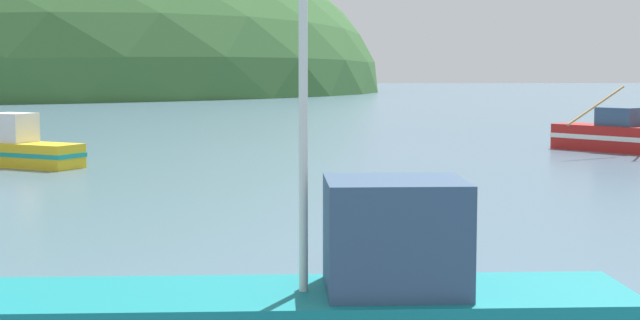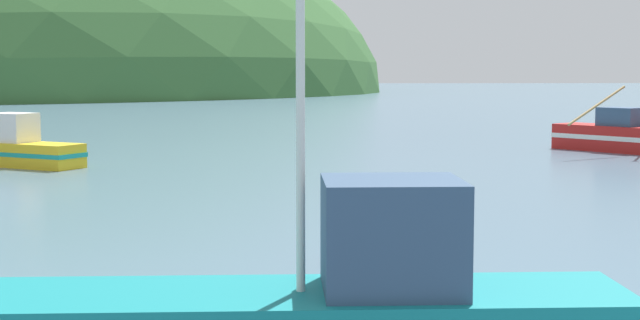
% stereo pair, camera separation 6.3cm
% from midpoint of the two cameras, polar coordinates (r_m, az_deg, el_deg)
% --- Properties ---
extents(hill_far_right, '(90.41, 72.33, 69.02)m').
position_cam_midpoint_polar(hill_far_right, '(207.25, -12.16, 4.25)').
color(hill_far_right, '#47703D').
rests_on(hill_far_right, ground).
extents(fishing_boat_red, '(9.01, 8.09, 7.25)m').
position_cam_midpoint_polar(fishing_boat_red, '(49.68, 18.70, 1.36)').
color(fishing_boat_red, red).
rests_on(fishing_boat_red, ground).
extents(channel_buoy, '(0.64, 0.64, 1.47)m').
position_cam_midpoint_polar(channel_buoy, '(19.98, 1.85, -4.75)').
color(channel_buoy, red).
rests_on(channel_buoy, ground).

